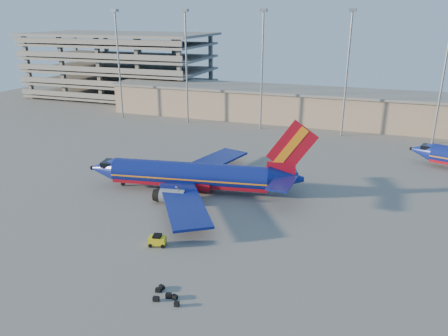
{
  "coord_description": "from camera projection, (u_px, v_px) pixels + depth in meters",
  "views": [
    {
      "loc": [
        21.71,
        -58.76,
        27.71
      ],
      "look_at": [
        -0.18,
        4.1,
        4.0
      ],
      "focal_mm": 35.0,
      "sensor_mm": 36.0,
      "label": 1
    }
  ],
  "objects": [
    {
      "name": "luggage_pile",
      "position": [
        165.0,
        295.0,
        45.06
      ],
      "size": [
        3.45,
        2.65,
        0.54
      ],
      "color": "black",
      "rests_on": "ground"
    },
    {
      "name": "baggage_tug",
      "position": [
        157.0,
        240.0,
        54.79
      ],
      "size": [
        2.35,
        1.71,
        1.53
      ],
      "rotation": [
        0.0,
        0.0,
        0.22
      ],
      "color": "yellow",
      "rests_on": "ground"
    },
    {
      "name": "ground",
      "position": [
        217.0,
        200.0,
        68.3
      ],
      "size": [
        220.0,
        220.0,
        0.0
      ],
      "primitive_type": "plane",
      "color": "slate",
      "rests_on": "ground"
    },
    {
      "name": "parking_garage",
      "position": [
        121.0,
        62.0,
        149.45
      ],
      "size": [
        62.0,
        32.0,
        21.4
      ],
      "color": "slate",
      "rests_on": "ground"
    },
    {
      "name": "light_mast_row",
      "position": [
        304.0,
        59.0,
        101.78
      ],
      "size": [
        101.6,
        1.6,
        28.65
      ],
      "color": "gray",
      "rests_on": "ground"
    },
    {
      "name": "terminal_building",
      "position": [
        327.0,
        107.0,
        115.35
      ],
      "size": [
        122.0,
        16.0,
        8.5
      ],
      "color": "gray",
      "rests_on": "ground"
    },
    {
      "name": "aircraft_main",
      "position": [
        195.0,
        176.0,
        71.05
      ],
      "size": [
        37.38,
        35.71,
        12.71
      ],
      "rotation": [
        0.0,
        0.0,
        0.15
      ],
      "color": "navy",
      "rests_on": "ground"
    }
  ]
}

